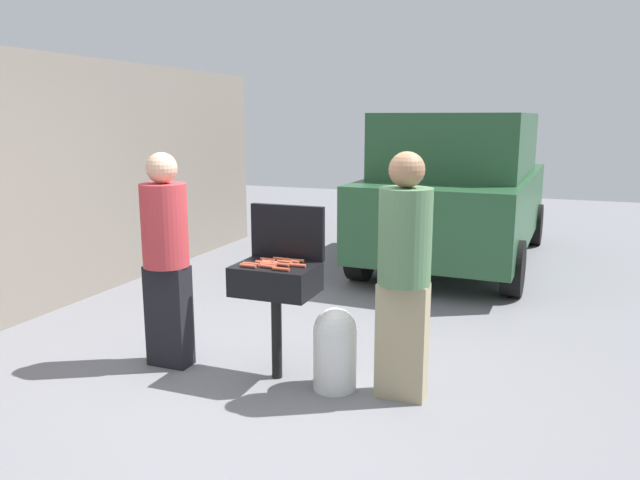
% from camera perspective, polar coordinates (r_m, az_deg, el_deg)
% --- Properties ---
extents(ground_plane, '(24.00, 24.00, 0.00)m').
position_cam_1_polar(ground_plane, '(4.79, -4.01, -12.98)').
color(ground_plane, slate).
extents(house_wall_side, '(0.24, 8.00, 2.61)m').
position_cam_1_polar(house_wall_side, '(6.98, -23.53, 4.95)').
color(house_wall_side, slate).
rests_on(house_wall_side, ground).
extents(bbq_grill, '(0.60, 0.44, 0.89)m').
position_cam_1_polar(bbq_grill, '(4.60, -4.14, -4.03)').
color(bbq_grill, black).
rests_on(bbq_grill, ground).
extents(grill_lid_open, '(0.60, 0.05, 0.42)m').
position_cam_1_polar(grill_lid_open, '(4.71, -3.06, 0.75)').
color(grill_lid_open, black).
rests_on(grill_lid_open, bbq_grill).
extents(hot_dog_0, '(0.13, 0.03, 0.03)m').
position_cam_1_polar(hot_dog_0, '(4.67, -4.85, -1.86)').
color(hot_dog_0, '#B74C33').
rests_on(hot_dog_0, bbq_grill).
extents(hot_dog_1, '(0.13, 0.03, 0.03)m').
position_cam_1_polar(hot_dog_1, '(4.63, -2.27, -1.93)').
color(hot_dog_1, '#B74C33').
rests_on(hot_dog_1, bbq_grill).
extents(hot_dog_2, '(0.13, 0.04, 0.03)m').
position_cam_1_polar(hot_dog_2, '(4.46, -4.88, -2.48)').
color(hot_dog_2, '#B74C33').
rests_on(hot_dog_2, bbq_grill).
extents(hot_dog_3, '(0.13, 0.04, 0.03)m').
position_cam_1_polar(hot_dog_3, '(4.52, -3.64, -2.29)').
color(hot_dog_3, '#B74C33').
rests_on(hot_dog_3, bbq_grill).
extents(hot_dog_4, '(0.13, 0.03, 0.03)m').
position_cam_1_polar(hot_dog_4, '(4.38, -3.67, -2.73)').
color(hot_dog_4, '#AD4228').
rests_on(hot_dog_4, bbq_grill).
extents(hot_dog_5, '(0.13, 0.04, 0.03)m').
position_cam_1_polar(hot_dog_5, '(4.59, -4.69, -2.07)').
color(hot_dog_5, '#C6593D').
rests_on(hot_dog_5, bbq_grill).
extents(hot_dog_6, '(0.13, 0.03, 0.03)m').
position_cam_1_polar(hot_dog_6, '(4.50, -6.73, -2.40)').
color(hot_dog_6, '#B74C33').
rests_on(hot_dog_6, bbq_grill).
extents(hot_dog_7, '(0.13, 0.03, 0.03)m').
position_cam_1_polar(hot_dog_7, '(4.48, -2.14, -2.37)').
color(hot_dog_7, '#B74C33').
rests_on(hot_dog_7, bbq_grill).
extents(hot_dog_8, '(0.13, 0.03, 0.03)m').
position_cam_1_polar(hot_dog_8, '(4.60, -2.73, -2.03)').
color(hot_dog_8, '#B74C33').
rests_on(hot_dog_8, bbq_grill).
extents(hot_dog_9, '(0.13, 0.04, 0.03)m').
position_cam_1_polar(hot_dog_9, '(4.58, -3.30, -2.08)').
color(hot_dog_9, '#B74C33').
rests_on(hot_dog_9, bbq_grill).
extents(hot_dog_10, '(0.13, 0.03, 0.03)m').
position_cam_1_polar(hot_dog_10, '(4.55, -6.45, -2.25)').
color(hot_dog_10, '#B74C33').
rests_on(hot_dog_10, bbq_grill).
extents(hot_dog_11, '(0.13, 0.04, 0.03)m').
position_cam_1_polar(hot_dog_11, '(4.52, -4.84, -2.30)').
color(hot_dog_11, '#B74C33').
rests_on(hot_dog_11, bbq_grill).
extents(hot_dog_12, '(0.13, 0.03, 0.03)m').
position_cam_1_polar(hot_dog_12, '(4.58, -5.28, -2.12)').
color(hot_dog_12, '#C6593D').
rests_on(hot_dog_12, bbq_grill).
extents(hot_dog_13, '(0.13, 0.03, 0.03)m').
position_cam_1_polar(hot_dog_13, '(4.69, -3.64, -1.79)').
color(hot_dog_13, '#B74C33').
rests_on(hot_dog_13, bbq_grill).
extents(propane_tank, '(0.32, 0.32, 0.62)m').
position_cam_1_polar(propane_tank, '(4.54, 1.40, -9.95)').
color(propane_tank, silver).
rests_on(propane_tank, ground).
extents(person_left, '(0.36, 0.36, 1.71)m').
position_cam_1_polar(person_left, '(4.94, -14.18, -1.16)').
color(person_left, black).
rests_on(person_left, ground).
extents(person_right, '(0.37, 0.37, 1.75)m').
position_cam_1_polar(person_right, '(4.26, 7.85, -2.61)').
color(person_right, gray).
rests_on(person_right, ground).
extents(parked_minivan, '(2.16, 4.46, 2.02)m').
position_cam_1_polar(parked_minivan, '(8.58, 12.86, 4.78)').
color(parked_minivan, '#234C2D').
rests_on(parked_minivan, ground).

